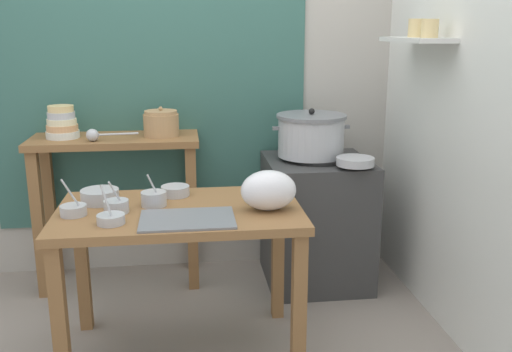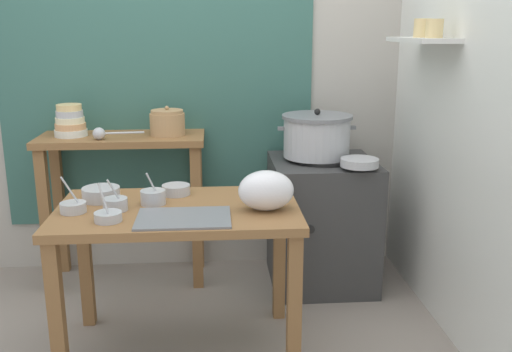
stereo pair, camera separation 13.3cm
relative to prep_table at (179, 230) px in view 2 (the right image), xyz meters
The scene contains 19 objects.
ground_plane 0.61m from the prep_table, behind, with size 9.00×9.00×0.00m, color gray.
wall_back 1.30m from the prep_table, 86.69° to the left, with size 4.40×0.12×2.60m.
wall_right 1.56m from the prep_table, ahead, with size 0.30×3.20×2.60m.
prep_table is the anchor object (origin of this frame).
back_shelf_table 0.91m from the prep_table, 113.89° to the left, with size 0.96×0.40×0.90m.
stove_block 1.09m from the prep_table, 41.15° to the left, with size 0.60×0.61×0.78m.
steamer_pot 1.09m from the prep_table, 43.40° to the left, with size 0.46×0.41×0.28m.
clay_pot 0.91m from the prep_table, 96.81° to the left, with size 0.20×0.20×0.17m.
bowl_stack_enamel 1.13m from the prep_table, 127.96° to the left, with size 0.19×0.19×0.19m.
ladle 0.91m from the prep_table, 122.78° to the left, with size 0.28×0.07×0.07m.
serving_tray 0.21m from the prep_table, 78.76° to the right, with size 0.40×0.28×0.01m, color slate.
plastic_bag 0.45m from the prep_table, 10.16° to the right, with size 0.25×0.18×0.18m, color white.
wide_pan 1.08m from the prep_table, 25.98° to the left, with size 0.21×0.21×0.04m, color #B7BABF.
prep_bowl_0 0.31m from the prep_table, behind, with size 0.11×0.11×0.15m.
prep_bowl_1 0.20m from the prep_table, 154.48° to the left, with size 0.12×0.12×0.16m.
prep_bowl_2 0.42m from the prep_table, 159.55° to the left, with size 0.18×0.18×0.06m.
prep_bowl_3 0.25m from the prep_table, 94.67° to the left, with size 0.14×0.14×0.05m.
prep_bowl_4 0.48m from the prep_table, behind, with size 0.11×0.11×0.17m.
prep_bowl_5 0.36m from the prep_table, 148.42° to the right, with size 0.12×0.12×0.17m.
Camera 2 is at (0.19, -2.48, 1.51)m, focal length 39.81 mm.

